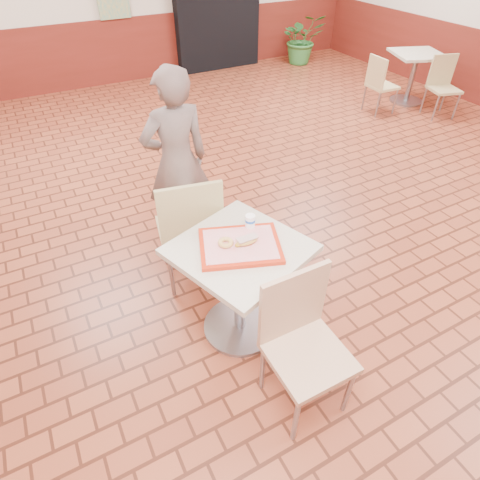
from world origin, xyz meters
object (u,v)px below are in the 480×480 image
chair_main_back (190,228)px  potted_plant (302,39)px  main_table (240,277)px  customer (177,162)px  paper_cup (250,221)px  second_table (414,69)px  serving_tray (240,246)px  long_john_donut (247,241)px  ring_donut (226,243)px  chair_second_front (443,83)px  chair_second_left (380,82)px  chair_main_front (302,338)px

chair_main_back → potted_plant: bearing=-121.4°
main_table → chair_main_back: size_ratio=0.79×
customer → paper_cup: 1.08m
second_table → main_table: bearing=-148.8°
serving_tray → potted_plant: 6.67m
potted_plant → long_john_donut: bearing=-128.2°
chair_main_back → ring_donut: (0.02, -0.57, 0.27)m
paper_cup → chair_second_front: paper_cup is taller
second_table → chair_second_front: (-0.01, -0.57, -0.03)m
serving_tray → chair_second_left: serving_tray is taller
chair_second_front → potted_plant: size_ratio=0.92×
main_table → ring_donut: (-0.08, 0.03, 0.30)m
chair_second_left → serving_tray: bearing=129.3°
serving_tray → paper_cup: paper_cup is taller
chair_main_front → serving_tray: bearing=98.3°
main_table → long_john_donut: bearing=-24.6°
main_table → chair_main_front: chair_main_front is taller
ring_donut → second_table: size_ratio=0.13×
customer → second_table: 4.67m
paper_cup → chair_second_front: size_ratio=0.10×
paper_cup → chair_second_left: size_ratio=0.10×
long_john_donut → ring_donut: bearing=156.1°
long_john_donut → second_table: bearing=31.6°
chair_main_back → long_john_donut: size_ratio=6.43×
chair_main_back → customer: (0.15, 0.59, 0.22)m
main_table → customer: size_ratio=0.50×
ring_donut → potted_plant: potted_plant is taller
ring_donut → chair_second_left: size_ratio=0.12×
chair_second_left → chair_second_front: size_ratio=0.98×
long_john_donut → serving_tray: bearing=155.4°
chair_main_back → second_table: size_ratio=1.36×
chair_main_front → main_table: bearing=98.3°
chair_second_left → ring_donut: bearing=128.4°
ring_donut → long_john_donut: bearing=-23.9°
customer → second_table: (4.41, 1.51, -0.28)m
chair_main_front → chair_second_front: bearing=32.6°
main_table → chair_second_front: (4.45, 2.14, -0.07)m
ring_donut → second_table: 5.28m
chair_second_left → potted_plant: 2.64m
chair_main_back → second_table: bearing=-144.0°
customer → long_john_donut: (-0.01, -1.22, 0.05)m
ring_donut → paper_cup: 0.24m
long_john_donut → chair_second_left: (3.66, 2.63, -0.38)m
paper_cup → chair_second_left: 4.36m
chair_main_front → chair_second_left: bearing=42.1°
serving_tray → potted_plant: potted_plant is taller
second_table → chair_main_back: bearing=-155.3°
serving_tray → paper_cup: (0.14, 0.13, 0.06)m
customer → long_john_donut: customer is taller
paper_cup → main_table: bearing=-138.0°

